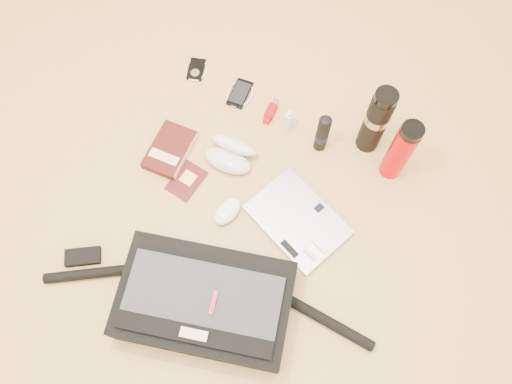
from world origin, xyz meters
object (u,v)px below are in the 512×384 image
messenger_bag (204,301)px  thermos_red (400,151)px  book (170,150)px  laptop (298,221)px  thermos_black (376,121)px

messenger_bag → thermos_red: 0.77m
messenger_bag → book: bearing=116.7°
book → thermos_red: bearing=18.2°
laptop → thermos_black: bearing=97.7°
messenger_bag → book: 0.55m
messenger_bag → thermos_red: size_ratio=3.49×
laptop → thermos_black: thermos_black is taller
thermos_black → thermos_red: (0.11, -0.06, -0.01)m
thermos_black → thermos_red: thermos_black is taller
messenger_bag → book: size_ratio=4.88×
laptop → thermos_red: 0.40m
laptop → book: (-0.50, 0.01, 0.01)m
messenger_bag → thermos_black: bearing=57.6°
thermos_black → book: bearing=-147.6°
messenger_bag → thermos_red: (0.31, 0.70, 0.08)m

